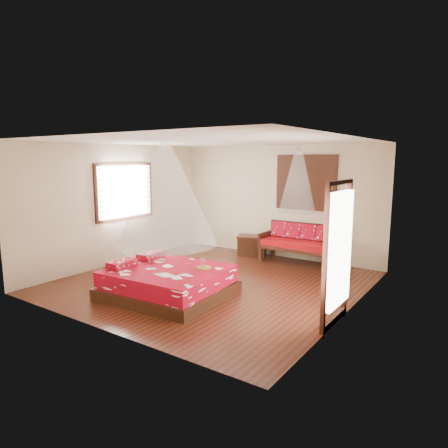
{
  "coord_description": "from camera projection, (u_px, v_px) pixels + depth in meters",
  "views": [
    {
      "loc": [
        4.6,
        -6.27,
        2.46
      ],
      "look_at": [
        0.05,
        0.33,
        1.15
      ],
      "focal_mm": 32.0,
      "sensor_mm": 36.0,
      "label": 1
    }
  ],
  "objects": [
    {
      "name": "shutter_panel",
      "position": [
        306.0,
        183.0,
        9.53
      ],
      "size": [
        1.52,
        0.06,
        1.32
      ],
      "color": "black",
      "rests_on": "wall_back"
    },
    {
      "name": "window_left",
      "position": [
        125.0,
        191.0,
        9.48
      ],
      "size": [
        0.1,
        1.74,
        1.34
      ],
      "color": "black",
      "rests_on": "wall_left"
    },
    {
      "name": "bed",
      "position": [
        168.0,
        282.0,
        7.27
      ],
      "size": [
        2.17,
        1.99,
        0.64
      ],
      "rotation": [
        0.0,
        0.0,
        0.07
      ],
      "color": "black",
      "rests_on": "floor"
    },
    {
      "name": "room",
      "position": [
        212.0,
        213.0,
        7.85
      ],
      "size": [
        5.54,
        5.54,
        2.84
      ],
      "color": "black",
      "rests_on": "ground"
    },
    {
      "name": "mosquito_net_main",
      "position": [
        166.0,
        194.0,
        7.0
      ],
      "size": [
        1.79,
        1.79,
        1.8
      ],
      "primitive_type": "cone",
      "color": "white",
      "rests_on": "ceiling"
    },
    {
      "name": "wine_tray",
      "position": [
        204.0,
        265.0,
        7.21
      ],
      "size": [
        0.27,
        0.27,
        0.22
      ],
      "rotation": [
        0.0,
        0.0,
        -0.38
      ],
      "color": "brown",
      "rests_on": "bed"
    },
    {
      "name": "glazed_door",
      "position": [
        336.0,
        254.0,
        5.89
      ],
      "size": [
        0.08,
        1.02,
        2.16
      ],
      "color": "black",
      "rests_on": "floor"
    },
    {
      "name": "storage_chest",
      "position": [
        252.0,
        245.0,
        10.31
      ],
      "size": [
        0.87,
        0.76,
        0.5
      ],
      "rotation": [
        0.0,
        0.0,
        0.37
      ],
      "color": "black",
      "rests_on": "floor"
    },
    {
      "name": "mosquito_net_daybed",
      "position": [
        298.0,
        179.0,
        9.14
      ],
      "size": [
        0.85,
        0.85,
        1.5
      ],
      "primitive_type": "cone",
      "color": "white",
      "rests_on": "ceiling"
    },
    {
      "name": "daybed",
      "position": [
        298.0,
        242.0,
        9.48
      ],
      "size": [
        1.72,
        0.76,
        0.94
      ],
      "color": "black",
      "rests_on": "floor"
    }
  ]
}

